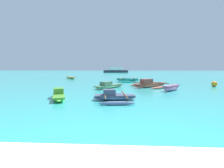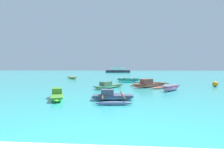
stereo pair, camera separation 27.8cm
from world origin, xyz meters
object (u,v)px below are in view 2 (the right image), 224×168
object	(u,v)px
moored_boat_0	(112,96)
moored_boat_4	(129,80)
moored_boat_2	(72,78)
moored_boat_3	(171,88)
moored_boat_1	(109,86)
moored_boat_5	(150,84)
mooring_buoy_0	(215,84)
moored_boat_6	(57,95)
distant_ferry	(118,70)

from	to	relation	value
moored_boat_0	moored_boat_4	distance (m)	14.05
moored_boat_2	moored_boat_3	distance (m)	19.28
moored_boat_1	moored_boat_5	world-z (taller)	moored_boat_5
moored_boat_2	mooring_buoy_0	world-z (taller)	mooring_buoy_0
moored_boat_6	mooring_buoy_0	size ratio (longest dim) A/B	5.85
moored_boat_1	moored_boat_2	size ratio (longest dim) A/B	1.24
moored_boat_1	moored_boat_0	bearing A→B (deg)	-138.62
moored_boat_0	moored_boat_2	xyz separation A→B (m)	(-8.19, 18.94, 0.00)
mooring_buoy_0	moored_boat_3	bearing A→B (deg)	-146.33
moored_boat_6	moored_boat_0	bearing A→B (deg)	66.23
moored_boat_5	moored_boat_3	bearing A→B (deg)	-97.78
moored_boat_3	moored_boat_4	size ratio (longest dim) A/B	0.47
moored_boat_0	moored_boat_1	bearing A→B (deg)	91.01
moored_boat_2	moored_boat_5	bearing A→B (deg)	2.65
moored_boat_3	distant_ferry	bearing A→B (deg)	46.89
moored_boat_2	mooring_buoy_0	distance (m)	20.90
moored_boat_0	moored_boat_3	world-z (taller)	moored_boat_0
moored_boat_3	moored_boat_5	distance (m)	2.87
moored_boat_3	moored_boat_6	bearing A→B (deg)	158.28
moored_boat_0	moored_boat_2	world-z (taller)	moored_boat_0
moored_boat_1	distant_ferry	distance (m)	52.95
moored_boat_2	moored_boat_6	distance (m)	19.36
moored_boat_3	distant_ferry	world-z (taller)	distant_ferry
moored_boat_0	moored_boat_4	bearing A→B (deg)	78.85
moored_boat_0	moored_boat_1	size ratio (longest dim) A/B	0.92
moored_boat_2	moored_boat_4	distance (m)	10.60
moored_boat_6	distant_ferry	world-z (taller)	distant_ferry
moored_boat_2	distant_ferry	bearing A→B (deg)	130.99
moored_boat_0	moored_boat_5	size ratio (longest dim) A/B	0.79
moored_boat_0	moored_boat_2	distance (m)	20.63
mooring_buoy_0	distant_ferry	xyz separation A→B (m)	(-11.58, 50.96, 0.58)
moored_boat_6	mooring_buoy_0	bearing A→B (deg)	100.26
distant_ferry	moored_boat_3	bearing A→B (deg)	-83.11
moored_boat_0	moored_boat_5	bearing A→B (deg)	59.71
moored_boat_4	mooring_buoy_0	xyz separation A→B (m)	(8.24, -6.31, 0.05)
moored_boat_3	mooring_buoy_0	distance (m)	6.03
moored_boat_3	distant_ferry	size ratio (longest dim) A/B	0.23
moored_boat_1	moored_boat_4	size ratio (longest dim) A/B	0.76
moored_boat_4	moored_boat_2	bearing A→B (deg)	162.38
moored_boat_0	moored_boat_5	world-z (taller)	moored_boat_5
moored_boat_0	moored_boat_3	distance (m)	6.19
moored_boat_6	moored_boat_2	bearing A→B (deg)	174.43
distant_ferry	moored_boat_4	bearing A→B (deg)	-85.72
moored_boat_0	distant_ferry	distance (m)	58.70
moored_boat_4	mooring_buoy_0	world-z (taller)	mooring_buoy_0
moored_boat_1	moored_boat_4	bearing A→B (deg)	20.99
moored_boat_6	mooring_buoy_0	distance (m)	14.76
moored_boat_3	mooring_buoy_0	world-z (taller)	mooring_buoy_0
moored_boat_2	moored_boat_1	bearing A→B (deg)	-10.94
moored_boat_0	moored_boat_6	xyz separation A→B (m)	(-3.29, 0.20, 0.01)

